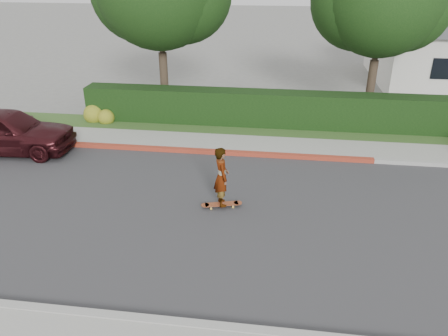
{
  "coord_description": "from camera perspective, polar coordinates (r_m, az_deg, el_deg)",
  "views": [
    {
      "loc": [
        -2.31,
        -10.13,
        6.36
      ],
      "look_at": [
        -3.79,
        0.92,
        1.0
      ],
      "focal_mm": 35.0,
      "sensor_mm": 36.0,
      "label": 1
    }
  ],
  "objects": [
    {
      "name": "ground",
      "position": [
        12.18,
        17.51,
        -7.15
      ],
      "size": [
        120.0,
        120.0,
        0.0
      ],
      "primitive_type": "plane",
      "color": "slate",
      "rests_on": "ground"
    },
    {
      "name": "planting_strip",
      "position": [
        18.03,
        14.56,
        4.33
      ],
      "size": [
        60.0,
        1.6,
        0.1
      ],
      "primitive_type": "cube",
      "color": "#2D4C1E",
      "rests_on": "ground"
    },
    {
      "name": "hedge",
      "position": [
        18.23,
        5.16,
        7.63
      ],
      "size": [
        15.0,
        1.0,
        1.5
      ],
      "primitive_type": "cube",
      "color": "black",
      "rests_on": "ground"
    },
    {
      "name": "flowering_shrub",
      "position": [
        19.5,
        -16.13,
        6.63
      ],
      "size": [
        1.4,
        1.0,
        0.9
      ],
      "color": "#2D4C19",
      "rests_on": "ground"
    },
    {
      "name": "curb_far",
      "position": [
        15.73,
        15.43,
        1.13
      ],
      "size": [
        60.0,
        0.2,
        0.15
      ],
      "primitive_type": "cube",
      "color": "#9E9E99",
      "rests_on": "ground"
    },
    {
      "name": "skateboard",
      "position": [
        12.36,
        -0.31,
        -4.75
      ],
      "size": [
        1.18,
        0.53,
        0.11
      ],
      "rotation": [
        0.0,
        0.0,
        0.27
      ],
      "color": "gold",
      "rests_on": "ground"
    },
    {
      "name": "curb_red_section",
      "position": [
        15.79,
        -2.8,
        2.18
      ],
      "size": [
        12.0,
        0.21,
        0.15
      ],
      "primitive_type": "cube",
      "color": "#993421",
      "rests_on": "ground"
    },
    {
      "name": "road",
      "position": [
        12.18,
        17.52,
        -7.13
      ],
      "size": [
        60.0,
        8.0,
        0.01
      ],
      "primitive_type": "cube",
      "color": "#2D2D30",
      "rests_on": "ground"
    },
    {
      "name": "sidewalk_far",
      "position": [
        16.55,
        15.09,
        2.36
      ],
      "size": [
        60.0,
        1.6,
        0.12
      ],
      "primitive_type": "cube",
      "color": "gray",
      "rests_on": "ground"
    },
    {
      "name": "skateboarder",
      "position": [
        11.94,
        -0.32,
        -1.13
      ],
      "size": [
        0.6,
        0.73,
        1.72
      ],
      "primitive_type": "imported",
      "rotation": [
        0.0,
        0.0,
        1.93
      ],
      "color": "white",
      "rests_on": "skateboard"
    },
    {
      "name": "car_maroon",
      "position": [
        17.47,
        -26.58,
        4.35
      ],
      "size": [
        4.84,
        2.18,
        1.61
      ],
      "primitive_type": "imported",
      "rotation": [
        0.0,
        0.0,
        1.63
      ],
      "color": "#3A1216",
      "rests_on": "ground"
    }
  ]
}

